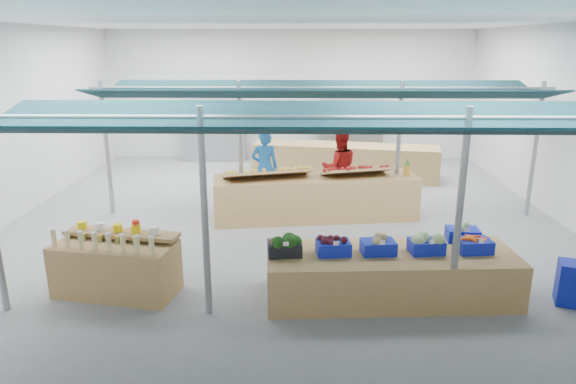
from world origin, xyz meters
name	(u,v)px	position (x,y,z in m)	size (l,w,h in m)	color
floor	(285,221)	(0.00, 0.00, 0.00)	(13.00, 13.00, 0.00)	slate
hall	(286,93)	(0.00, 1.44, 2.65)	(13.00, 13.00, 13.00)	silver
pole_grid	(324,158)	(0.75, -1.75, 1.81)	(10.00, 4.60, 3.00)	gray
awnings	(325,103)	(0.75, -1.75, 2.78)	(9.50, 7.08, 0.30)	black
back_shelving_left	(214,131)	(-2.50, 6.00, 1.00)	(2.00, 0.50, 2.00)	#B23F33
back_shelving_right	(351,131)	(2.00, 6.00, 1.00)	(2.00, 0.50, 2.00)	#B23F33
bottle_shelf	(117,265)	(-2.52, -3.40, 0.45)	(1.97, 1.40, 1.10)	olive
veg_counter	(390,275)	(1.71, -3.48, 0.37)	(3.76, 1.25, 0.73)	olive
fruit_counter	(316,197)	(0.68, 0.22, 0.48)	(4.46, 1.06, 0.96)	olive
far_counter	(344,161)	(1.63, 3.88, 0.48)	(5.31, 1.06, 0.96)	olive
vendor_left	(265,167)	(-0.52, 1.32, 0.89)	(0.65, 0.43, 1.79)	#1B62B2
vendor_right	(339,168)	(1.28, 1.32, 0.89)	(0.87, 0.68, 1.79)	maroon
crate_broccoli	(285,245)	(0.09, -3.58, 0.89)	(0.54, 0.43, 0.35)	black
crate_beets	(333,246)	(0.82, -3.53, 0.86)	(0.54, 0.43, 0.29)	#101EAF
crate_celeriac	(378,244)	(1.50, -3.49, 0.88)	(0.54, 0.43, 0.31)	#101EAF
crate_cabbage	(426,243)	(2.23, -3.45, 0.89)	(0.54, 0.43, 0.35)	#101EAF
crate_carrots	(474,245)	(2.96, -3.41, 0.84)	(0.54, 0.43, 0.29)	#101EAF
sparrow	(273,243)	(-0.06, -3.71, 0.98)	(0.12, 0.09, 0.11)	brown
pole_ribbon	(136,223)	(-2.24, -3.22, 1.08)	(0.12, 0.12, 0.28)	red
apple_heap_yellow	(268,172)	(-0.36, -0.02, 1.12)	(2.02, 1.18, 0.27)	#997247
apple_heap_red	(358,169)	(1.59, 0.24, 1.12)	(1.63, 1.07, 0.27)	#997247
pineapple	(407,167)	(2.70, 0.39, 1.14)	(0.14, 0.14, 0.39)	#8C6019
crate_extra	(463,232)	(2.93, -2.94, 0.88)	(0.52, 0.42, 0.32)	#101EAF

